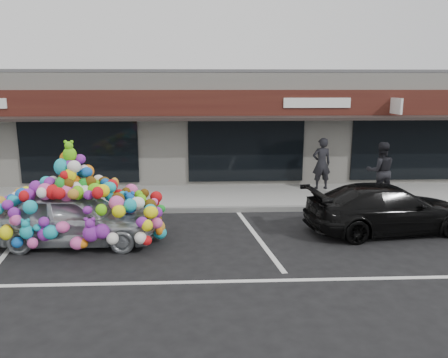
{
  "coord_description": "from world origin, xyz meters",
  "views": [
    {
      "loc": [
        1.48,
        -10.22,
        3.78
      ],
      "look_at": [
        2.01,
        1.4,
        1.26
      ],
      "focal_mm": 35.0,
      "sensor_mm": 36.0,
      "label": 1
    }
  ],
  "objects_px": {
    "black_sedan": "(388,208)",
    "pedestrian_b": "(380,171)",
    "pedestrian_a": "(321,164)",
    "toy_car": "(74,211)"
  },
  "relations": [
    {
      "from": "black_sedan",
      "to": "pedestrian_b",
      "type": "relative_size",
      "value": 2.31
    },
    {
      "from": "pedestrian_a",
      "to": "pedestrian_b",
      "type": "height_order",
      "value": "pedestrian_b"
    },
    {
      "from": "black_sedan",
      "to": "pedestrian_b",
      "type": "bearing_deg",
      "value": -25.56
    },
    {
      "from": "pedestrian_b",
      "to": "toy_car",
      "type": "bearing_deg",
      "value": 23.9
    },
    {
      "from": "toy_car",
      "to": "black_sedan",
      "type": "height_order",
      "value": "toy_car"
    },
    {
      "from": "toy_car",
      "to": "black_sedan",
      "type": "bearing_deg",
      "value": -85.09
    },
    {
      "from": "toy_car",
      "to": "pedestrian_b",
      "type": "xyz_separation_m",
      "value": [
        8.75,
        3.19,
        0.26
      ]
    },
    {
      "from": "black_sedan",
      "to": "pedestrian_a",
      "type": "bearing_deg",
      "value": 0.74
    },
    {
      "from": "toy_car",
      "to": "pedestrian_b",
      "type": "distance_m",
      "value": 9.31
    },
    {
      "from": "toy_car",
      "to": "pedestrian_b",
      "type": "height_order",
      "value": "toy_car"
    }
  ]
}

